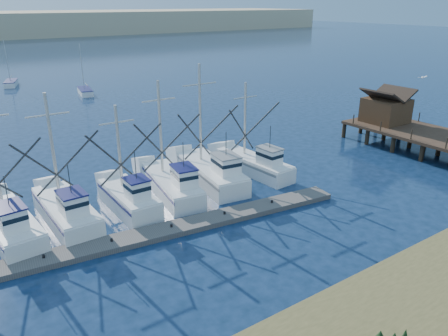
{
  "coord_description": "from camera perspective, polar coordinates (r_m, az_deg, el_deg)",
  "views": [
    {
      "loc": [
        -19.5,
        -16.46,
        14.42
      ],
      "look_at": [
        -2.68,
        8.0,
        3.06
      ],
      "focal_mm": 35.0,
      "sensor_mm": 36.0,
      "label": 1
    }
  ],
  "objects": [
    {
      "name": "ground",
      "position": [
        29.3,
        13.47,
        -9.17
      ],
      "size": [
        500.0,
        500.0,
        0.0
      ],
      "primitive_type": "plane",
      "color": "#0B1D33",
      "rests_on": "ground"
    },
    {
      "name": "floating_dock",
      "position": [
        29.33,
        -8.69,
        -8.36
      ],
      "size": [
        27.8,
        5.06,
        0.37
      ],
      "primitive_type": "cube",
      "rotation": [
        0.0,
        0.0,
        -0.12
      ],
      "color": "#55504C",
      "rests_on": "ground"
    },
    {
      "name": "timber_pier",
      "position": [
        49.41,
        23.56,
        5.31
      ],
      "size": [
        7.0,
        20.0,
        8.0
      ],
      "color": "black",
      "rests_on": "ground"
    },
    {
      "name": "trawler_fleet",
      "position": [
        33.16,
        -12.42,
        -3.56
      ],
      "size": [
        27.81,
        9.21,
        9.75
      ],
      "color": "white",
      "rests_on": "ground"
    },
    {
      "name": "sailboat_near",
      "position": [
        76.69,
        -17.68,
        9.51
      ],
      "size": [
        2.73,
        5.79,
        8.1
      ],
      "rotation": [
        0.0,
        0.0,
        -0.17
      ],
      "color": "white",
      "rests_on": "ground"
    },
    {
      "name": "sailboat_far",
      "position": [
        89.65,
        -26.06,
        9.92
      ],
      "size": [
        3.35,
        5.82,
        8.1
      ],
      "rotation": [
        0.0,
        0.0,
        -0.29
      ],
      "color": "white",
      "rests_on": "ground"
    },
    {
      "name": "flying_gull",
      "position": [
        43.75,
        24.52,
        10.71
      ],
      "size": [
        1.24,
        0.23,
        0.23
      ],
      "color": "white",
      "rests_on": "ground"
    }
  ]
}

